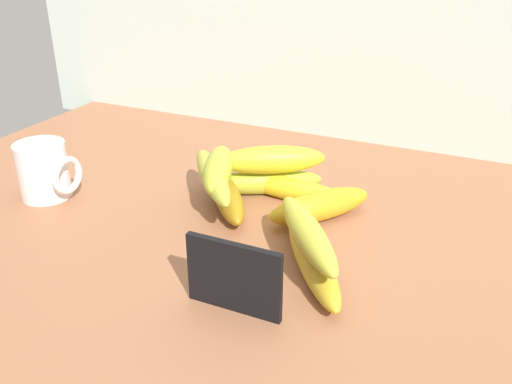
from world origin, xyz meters
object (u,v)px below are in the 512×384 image
object	(u,v)px
banana_3	(320,206)
banana_4	(312,259)
banana_0	(225,196)
banana_1	(265,182)
coffee_mug	(45,171)
banana_2	(291,189)
banana_5	(218,169)
banana_7	(213,176)
banana_8	(271,160)
banana_6	(308,233)
chalkboard_sign	(234,280)

from	to	relation	value
banana_3	banana_4	xyz separation A→B (cm)	(3.48, -13.15, -0.31)
banana_0	banana_1	distance (cm)	7.85
coffee_mug	banana_2	bearing A→B (deg)	23.02
coffee_mug	banana_5	distance (cm)	26.98
banana_0	banana_7	bearing A→B (deg)	-133.40
banana_0	banana_2	xyz separation A→B (cm)	(7.88, 6.75, -0.14)
banana_8	banana_5	bearing A→B (deg)	-131.66
banana_1	banana_4	bearing A→B (deg)	-51.43
banana_0	banana_1	world-z (taller)	same
banana_1	banana_6	xyz separation A→B (cm)	(13.52, -18.11, 3.58)
banana_2	banana_6	xyz separation A→B (cm)	(8.93, -17.74, 3.73)
banana_1	banana_8	world-z (taller)	banana_8
banana_0	chalkboard_sign	bearing A→B (deg)	-59.92
banana_4	banana_2	bearing A→B (deg)	118.82
banana_6	banana_1	bearing A→B (deg)	126.75
banana_0	banana_5	world-z (taller)	banana_5
banana_8	coffee_mug	bearing A→B (deg)	-154.65
banana_3	coffee_mug	bearing A→B (deg)	-165.57
banana_3	banana_0	bearing A→B (deg)	-169.80
banana_0	banana_7	xyz separation A→B (cm)	(-1.22, -1.29, 3.58)
coffee_mug	banana_7	xyz separation A→B (cm)	(25.57, 6.68, 1.13)
banana_6	banana_8	distance (cm)	21.66
banana_0	banana_8	distance (cm)	9.17
banana_4	banana_8	world-z (taller)	banana_8
banana_0	banana_3	size ratio (longest dim) A/B	1.02
banana_5	banana_6	xyz separation A→B (cm)	(18.01, -11.40, -0.42)
coffee_mug	banana_5	xyz separation A→B (cm)	(25.59, 8.40, 1.57)
banana_6	banana_8	world-z (taller)	banana_8
chalkboard_sign	banana_2	world-z (taller)	chalkboard_sign
banana_5	banana_6	size ratio (longest dim) A/B	0.84
banana_1	banana_6	distance (cm)	22.88
banana_6	banana_8	bearing A→B (deg)	124.56
banana_0	banana_8	world-z (taller)	banana_8
banana_2	banana_4	xyz separation A→B (cm)	(9.57, -17.39, 0.11)
chalkboard_sign	banana_8	world-z (taller)	chalkboard_sign
banana_0	banana_2	world-z (taller)	banana_0
chalkboard_sign	banana_4	size ratio (longest dim) A/B	0.53
banana_7	banana_6	bearing A→B (deg)	-28.26
banana_4	banana_6	bearing A→B (deg)	-151.41
banana_1	banana_6	world-z (taller)	banana_6
banana_5	banana_7	world-z (taller)	banana_5
banana_0	banana_4	xyz separation A→B (cm)	(17.44, -10.63, -0.02)
banana_6	banana_7	distance (cm)	20.47
chalkboard_sign	banana_8	xyz separation A→B (cm)	(-7.59, 27.77, 2.12)
banana_5	banana_1	bearing A→B (deg)	56.20
banana_0	banana_5	size ratio (longest dim) A/B	1.06
banana_1	banana_3	world-z (taller)	banana_3
banana_2	banana_5	size ratio (longest dim) A/B	1.34
banana_4	chalkboard_sign	bearing A→B (deg)	-117.40
banana_2	banana_5	xyz separation A→B (cm)	(-9.08, -6.33, 4.16)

